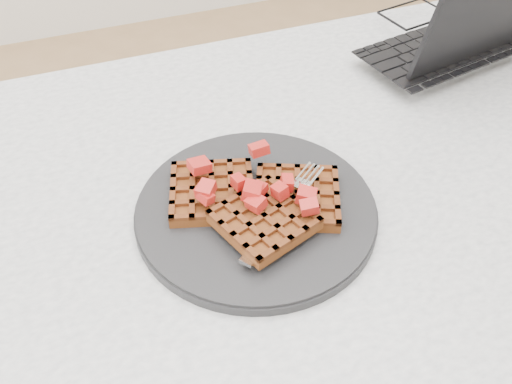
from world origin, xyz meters
TOP-DOWN VIEW (x-y plane):
  - table at (0.00, 0.00)m, footprint 1.20×0.80m
  - plate at (-0.09, -0.03)m, footprint 0.30×0.30m
  - waffles at (-0.09, -0.03)m, footprint 0.23×0.20m
  - strawberry_pile at (-0.09, -0.03)m, footprint 0.15×0.15m
  - fork at (-0.06, -0.06)m, footprint 0.16×0.13m
  - laptop at (0.37, 0.24)m, footprint 0.40×0.32m

SIDE VIEW (x-z plane):
  - table at x=0.00m, z-range 0.26..1.01m
  - plate at x=-0.09m, z-range 0.75..0.77m
  - fork at x=-0.06m, z-range 0.77..0.78m
  - waffles at x=-0.09m, z-range 0.76..0.79m
  - laptop at x=0.37m, z-range 0.66..0.91m
  - strawberry_pile at x=-0.09m, z-range 0.79..0.82m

